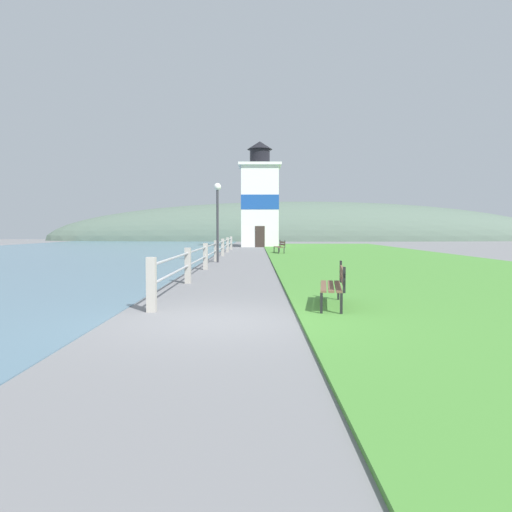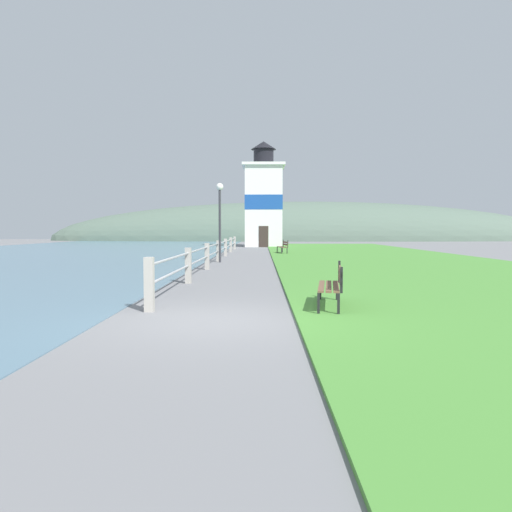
{
  "view_description": "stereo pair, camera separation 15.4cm",
  "coord_description": "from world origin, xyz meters",
  "px_view_note": "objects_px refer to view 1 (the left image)",
  "views": [
    {
      "loc": [
        0.7,
        -8.82,
        1.62
      ],
      "look_at": [
        0.58,
        16.52,
        0.3
      ],
      "focal_mm": 35.0,
      "sensor_mm": 36.0,
      "label": 1
    },
    {
      "loc": [
        0.85,
        -8.82,
        1.62
      ],
      "look_at": [
        0.58,
        16.52,
        0.3
      ],
      "focal_mm": 35.0,
      "sensor_mm": 36.0,
      "label": 2
    }
  ],
  "objects_px": {
    "lighthouse": "(262,201)",
    "lamp_post": "(220,208)",
    "park_bench_near": "(337,283)",
    "park_bench_midway": "(283,246)"
  },
  "relations": [
    {
      "from": "park_bench_near",
      "to": "park_bench_midway",
      "type": "distance_m",
      "value": 23.79
    },
    {
      "from": "lamp_post",
      "to": "park_bench_midway",
      "type": "bearing_deg",
      "value": 68.4
    },
    {
      "from": "park_bench_midway",
      "to": "lamp_post",
      "type": "relative_size",
      "value": 0.49
    },
    {
      "from": "park_bench_near",
      "to": "lighthouse",
      "type": "height_order",
      "value": "lighthouse"
    },
    {
      "from": "lighthouse",
      "to": "lamp_post",
      "type": "bearing_deg",
      "value": -95.5
    },
    {
      "from": "park_bench_near",
      "to": "lighthouse",
      "type": "relative_size",
      "value": 0.2
    },
    {
      "from": "park_bench_near",
      "to": "lamp_post",
      "type": "distance_m",
      "value": 15.34
    },
    {
      "from": "lighthouse",
      "to": "park_bench_near",
      "type": "bearing_deg",
      "value": -88.13
    },
    {
      "from": "park_bench_midway",
      "to": "lighthouse",
      "type": "bearing_deg",
      "value": -92.2
    },
    {
      "from": "park_bench_midway",
      "to": "lamp_post",
      "type": "distance_m",
      "value": 9.97
    }
  ]
}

